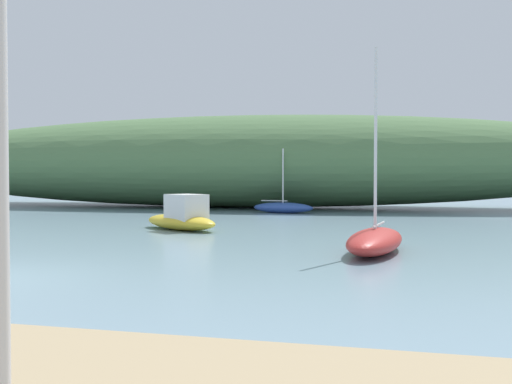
{
  "coord_description": "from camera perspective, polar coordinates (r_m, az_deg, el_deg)",
  "views": [
    {
      "loc": [
        7.74,
        -9.51,
        1.95
      ],
      "look_at": [
        4.2,
        4.82,
        1.56
      ],
      "focal_mm": 41.14,
      "sensor_mm": 36.0,
      "label": 1
    }
  ],
  "objects": [
    {
      "name": "distant_hill",
      "position": [
        37.57,
        -2.81,
        2.96
      ],
      "size": [
        50.73,
        10.97,
        5.78
      ],
      "primitive_type": "ellipsoid",
      "color": "#517547",
      "rests_on": "ground"
    },
    {
      "name": "sailboat_mid_channel",
      "position": [
        15.19,
        11.5,
        -4.6
      ],
      "size": [
        1.7,
        4.2,
        5.2
      ],
      "color": "#B72D28",
      "rests_on": "ground"
    },
    {
      "name": "motorboat_far_right",
      "position": [
        21.46,
        -7.18,
        -2.46
      ],
      "size": [
        3.91,
        3.28,
        1.3
      ],
      "color": "gold",
      "rests_on": "ground"
    },
    {
      "name": "sailboat_east_reach",
      "position": [
        31.15,
        2.64,
        -1.51
      ],
      "size": [
        3.44,
        1.62,
        3.43
      ],
      "color": "#2D4C9E",
      "rests_on": "ground"
    }
  ]
}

